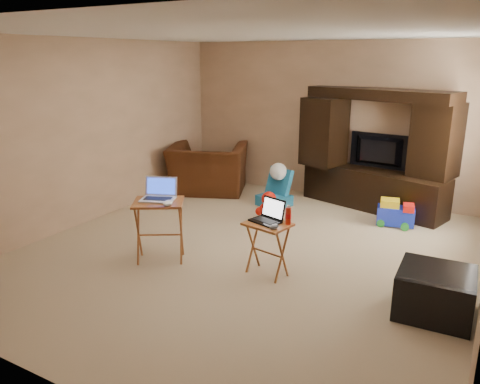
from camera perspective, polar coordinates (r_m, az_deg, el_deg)
The scene contains 19 objects.
floor at distance 5.66m, azimuth 1.00°, elevation -7.30°, with size 5.50×5.50×0.00m, color #CBB48D.
ceiling at distance 5.20m, azimuth 1.14°, elevation 18.87°, with size 5.50×5.50×0.00m, color silver.
wall_back at distance 7.79m, azimuth 10.84°, elevation 8.50°, with size 5.00×5.00×0.00m, color tan.
wall_front at distance 3.22m, azimuth -22.88°, elevation -3.38°, with size 5.00×5.00×0.00m, color tan.
wall_left at distance 6.82m, azimuth -17.89°, elevation 6.94°, with size 5.50×5.50×0.00m, color tan.
entertainment_center at distance 7.32m, azimuth 16.24°, elevation 4.91°, with size 2.21×0.55×1.81m, color black.
television at distance 7.43m, azimuth 16.40°, elevation 4.76°, with size 0.92×0.12×0.53m, color black.
recliner at distance 8.03m, azimuth -3.92°, elevation 2.87°, with size 1.26×1.10×0.82m, color #431E0E.
child_rocker at distance 7.30m, azimuth 4.22°, elevation 0.54°, with size 0.44×0.50×0.58m, color #1A6691, non-canonical shape.
plush_toy at distance 6.61m, azimuth 3.52°, elevation -1.76°, with size 0.40×0.33×0.44m, color red, non-canonical shape.
push_toy at distance 6.79m, azimuth 18.45°, elevation -2.41°, with size 0.50×0.36×0.38m, color #1B32DE, non-canonical shape.
ottoman at distance 4.67m, azimuth 22.68°, elevation -11.24°, with size 0.65×0.65×0.42m, color black.
tray_table_left at distance 5.39m, azimuth -9.76°, elevation -4.71°, with size 0.54×0.44×0.71m, color #9E4E26.
tray_table_right at distance 5.01m, azimuth 3.34°, elevation -6.95°, with size 0.45×0.36×0.58m, color #A95228.
laptop_left at distance 5.29m, azimuth -10.05°, elevation 0.25°, with size 0.37×0.30×0.24m, color silver.
laptop_right at distance 4.89m, azimuth 3.10°, elevation -2.35°, with size 0.31×0.26×0.24m, color black.
mouse_left at distance 5.10m, azimuth -8.79°, elevation -1.33°, with size 0.09×0.14×0.06m, color white.
mouse_right at distance 4.74m, azimuth 4.18°, elevation -4.23°, with size 0.08×0.12×0.05m, color #45464B.
water_bottle at distance 4.86m, azimuth 5.91°, elevation -2.91°, with size 0.06×0.06×0.18m, color red.
Camera 1 is at (2.46, -4.57, 2.26)m, focal length 35.00 mm.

